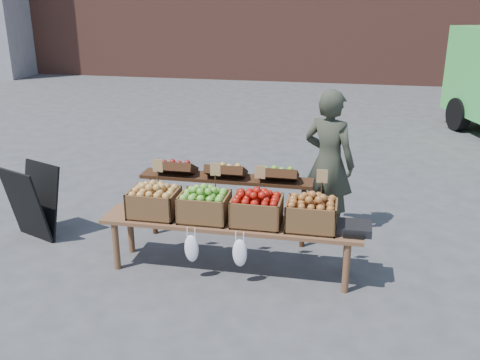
% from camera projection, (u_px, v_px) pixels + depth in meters
% --- Properties ---
extents(ground, '(80.00, 80.00, 0.00)m').
position_uv_depth(ground, '(238.00, 292.00, 5.29)').
color(ground, '#444447').
extents(vendor, '(0.76, 0.65, 1.77)m').
position_uv_depth(vendor, '(329.00, 163.00, 6.35)').
color(vendor, '#313528').
rests_on(vendor, ground).
extents(chalkboard_sign, '(0.68, 0.53, 0.91)m').
position_uv_depth(chalkboard_sign, '(33.00, 202.00, 6.33)').
color(chalkboard_sign, black).
rests_on(chalkboard_sign, ground).
extents(back_table, '(2.10, 0.44, 1.04)m').
position_uv_depth(back_table, '(226.00, 199.00, 6.24)').
color(back_table, '#341D0F').
rests_on(back_table, ground).
extents(display_bench, '(2.70, 0.56, 0.57)m').
position_uv_depth(display_bench, '(231.00, 246.00, 5.61)').
color(display_bench, brown).
rests_on(display_bench, ground).
extents(crate_golden_apples, '(0.50, 0.40, 0.28)m').
position_uv_depth(crate_golden_apples, '(154.00, 203.00, 5.63)').
color(crate_golden_apples, gold).
rests_on(crate_golden_apples, display_bench).
extents(crate_russet_pears, '(0.50, 0.40, 0.28)m').
position_uv_depth(crate_russet_pears, '(204.00, 207.00, 5.52)').
color(crate_russet_pears, '#56A031').
rests_on(crate_russet_pears, display_bench).
extents(crate_red_apples, '(0.50, 0.40, 0.28)m').
position_uv_depth(crate_red_apples, '(257.00, 211.00, 5.42)').
color(crate_red_apples, maroon).
rests_on(crate_red_apples, display_bench).
extents(crate_green_apples, '(0.50, 0.40, 0.28)m').
position_uv_depth(crate_green_apples, '(311.00, 215.00, 5.32)').
color(crate_green_apples, '#A86826').
rests_on(crate_green_apples, display_bench).
extents(weighing_scale, '(0.34, 0.30, 0.08)m').
position_uv_depth(weighing_scale, '(354.00, 228.00, 5.27)').
color(weighing_scale, black).
rests_on(weighing_scale, display_bench).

